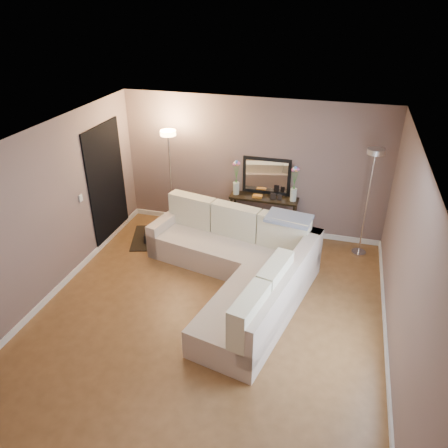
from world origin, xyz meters
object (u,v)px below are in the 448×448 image
(console_table, at_px, (259,213))
(floor_lamp_lit, at_px, (170,162))
(sectional_sofa, at_px, (240,264))
(floor_lamp_unlit, at_px, (371,182))

(console_table, bearing_deg, floor_lamp_lit, -171.30)
(floor_lamp_lit, bearing_deg, console_table, 8.70)
(console_table, height_order, floor_lamp_lit, floor_lamp_lit)
(sectional_sofa, height_order, floor_lamp_unlit, floor_lamp_unlit)
(sectional_sofa, distance_m, floor_lamp_unlit, 2.59)
(floor_lamp_lit, xyz_separation_m, floor_lamp_unlit, (3.59, 0.04, -0.02))
(floor_lamp_lit, bearing_deg, floor_lamp_unlit, 0.66)
(floor_lamp_lit, relative_size, floor_lamp_unlit, 1.01)
(sectional_sofa, xyz_separation_m, floor_lamp_unlit, (1.86, 1.48, 1.02))
(floor_lamp_unlit, bearing_deg, sectional_sofa, -141.50)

